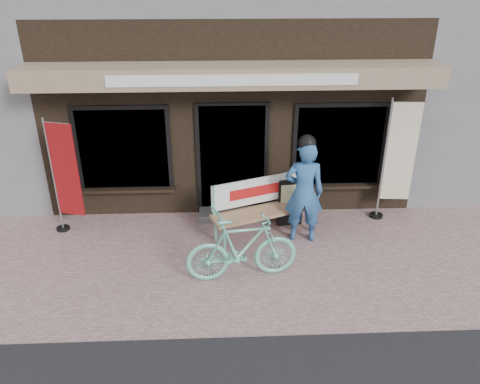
{
  "coord_description": "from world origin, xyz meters",
  "views": [
    {
      "loc": [
        -0.22,
        -6.18,
        4.35
      ],
      "look_at": [
        0.09,
        0.7,
        1.05
      ],
      "focal_mm": 35.0,
      "sensor_mm": 36.0,
      "label": 1
    }
  ],
  "objects_px": {
    "nobori_cream": "(397,159)",
    "person": "(304,190)",
    "menu_stand": "(290,202)",
    "bicycle": "(242,249)",
    "nobori_red": "(64,176)",
    "bench": "(262,203)"
  },
  "relations": [
    {
      "from": "bench",
      "to": "nobori_red",
      "type": "relative_size",
      "value": 0.91
    },
    {
      "from": "bicycle",
      "to": "nobori_red",
      "type": "relative_size",
      "value": 0.81
    },
    {
      "from": "bench",
      "to": "person",
      "type": "height_order",
      "value": "person"
    },
    {
      "from": "menu_stand",
      "to": "bicycle",
      "type": "bearing_deg",
      "value": -128.02
    },
    {
      "from": "nobori_red",
      "to": "menu_stand",
      "type": "bearing_deg",
      "value": 17.71
    },
    {
      "from": "nobori_cream",
      "to": "bicycle",
      "type": "bearing_deg",
      "value": -143.73
    },
    {
      "from": "bicycle",
      "to": "nobori_red",
      "type": "distance_m",
      "value": 3.44
    },
    {
      "from": "bicycle",
      "to": "person",
      "type": "bearing_deg",
      "value": -52.79
    },
    {
      "from": "bench",
      "to": "bicycle",
      "type": "bearing_deg",
      "value": -128.68
    },
    {
      "from": "bench",
      "to": "bicycle",
      "type": "xyz_separation_m",
      "value": [
        -0.42,
        -1.34,
        -0.09
      ]
    },
    {
      "from": "bench",
      "to": "nobori_red",
      "type": "xyz_separation_m",
      "value": [
        -3.44,
        0.2,
        0.49
      ]
    },
    {
      "from": "nobori_cream",
      "to": "bench",
      "type": "bearing_deg",
      "value": -164.83
    },
    {
      "from": "nobori_red",
      "to": "nobori_cream",
      "type": "distance_m",
      "value": 5.95
    },
    {
      "from": "bench",
      "to": "menu_stand",
      "type": "xyz_separation_m",
      "value": [
        0.55,
        0.26,
        -0.14
      ]
    },
    {
      "from": "nobori_cream",
      "to": "person",
      "type": "bearing_deg",
      "value": -154.01
    },
    {
      "from": "person",
      "to": "nobori_cream",
      "type": "height_order",
      "value": "nobori_cream"
    },
    {
      "from": "bench",
      "to": "person",
      "type": "relative_size",
      "value": 1.01
    },
    {
      "from": "bench",
      "to": "nobori_red",
      "type": "distance_m",
      "value": 3.48
    },
    {
      "from": "bicycle",
      "to": "nobori_cream",
      "type": "bearing_deg",
      "value": -65.72
    },
    {
      "from": "nobori_cream",
      "to": "nobori_red",
      "type": "bearing_deg",
      "value": -172.94
    },
    {
      "from": "person",
      "to": "menu_stand",
      "type": "relative_size",
      "value": 2.11
    },
    {
      "from": "menu_stand",
      "to": "bench",
      "type": "bearing_deg",
      "value": -161.19
    }
  ]
}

